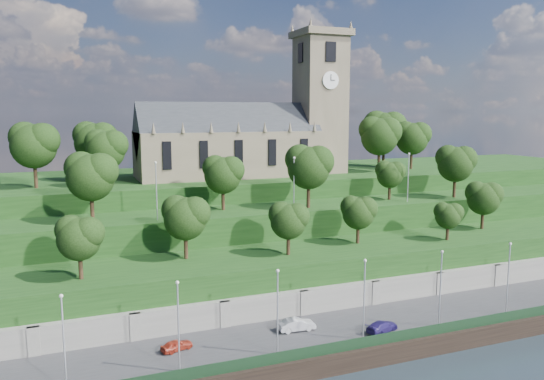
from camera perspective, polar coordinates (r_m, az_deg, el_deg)
name	(u,v)px	position (r m, az deg, el deg)	size (l,w,h in m)	color
ground	(391,363)	(60.38, 12.70, -17.74)	(320.00, 320.00, 0.00)	black
promenade	(362,333)	(64.54, 9.66, -14.89)	(160.00, 12.00, 2.00)	#2D2D30
quay_wall	(392,354)	(59.87, 12.77, -16.81)	(160.00, 0.50, 2.20)	black
fence	(389,338)	(59.74, 12.45, -15.28)	(160.00, 0.10, 1.20)	black
retaining_wall	(338,303)	(68.78, 7.09, -11.99)	(160.00, 2.10, 5.00)	slate
embankment_lower	(317,278)	(73.35, 4.85, -9.40)	(160.00, 12.00, 8.00)	#153612
embankment_upper	(286,245)	(82.42, 1.49, -5.92)	(160.00, 10.00, 12.00)	#153612
hilltop	(243,212)	(101.33, -3.10, -2.34)	(160.00, 32.00, 15.00)	#153612
church	(254,133)	(96.07, -1.97, 6.10)	(38.60, 12.35, 27.60)	brown
trees_lower	(306,214)	(70.83, 3.71, -2.56)	(65.58, 9.12, 8.10)	black
trees_upper	(291,168)	(79.46, 2.08, 2.36)	(64.99, 8.94, 9.61)	black
trees_hilltop	(277,136)	(96.60, 0.50, 5.82)	(76.17, 16.85, 11.66)	black
lamp_posts_promenade	(364,294)	(58.57, 9.89, -10.96)	(60.36, 0.36, 8.96)	#B2B2B7
lamp_posts_upper	(294,179)	(77.72, 2.38, 1.14)	(40.36, 0.36, 7.92)	#B2B2B7
car_left	(177,345)	(57.76, -10.22, -16.10)	(1.34, 3.34, 1.14)	maroon
car_middle	(297,324)	(61.54, 2.67, -14.25)	(1.48, 4.24, 1.40)	#9E9EA2
car_right	(382,326)	(62.45, 11.75, -14.17)	(1.70, 4.19, 1.22)	navy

